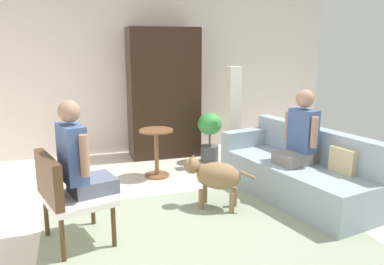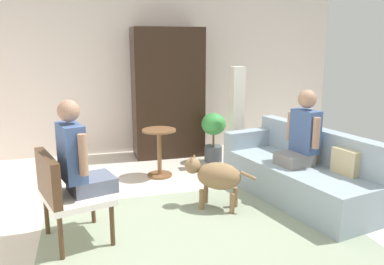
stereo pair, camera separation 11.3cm
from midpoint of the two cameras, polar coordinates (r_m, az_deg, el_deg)
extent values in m
plane|color=beige|center=(4.34, 2.28, -12.35)|extent=(7.11, 7.11, 0.00)
cube|color=silver|center=(6.81, -5.16, 8.64)|extent=(6.53, 0.12, 2.69)
cube|color=gray|center=(4.10, 2.04, -13.89)|extent=(3.09, 2.08, 0.01)
cube|color=#8EA0AD|center=(4.96, 15.59, -6.79)|extent=(1.24, 2.17, 0.44)
cube|color=#8EA0AD|center=(5.06, 18.48, -1.69)|extent=(0.62, 2.03, 0.39)
cube|color=#8EA0AD|center=(5.55, 9.22, -0.80)|extent=(0.83, 0.35, 0.23)
cube|color=#C6B284|center=(4.66, 21.84, -3.95)|extent=(0.17, 0.33, 0.28)
cube|color=tan|center=(5.02, 17.00, -2.39)|extent=(0.16, 0.31, 0.28)
cylinder|color=#4C331E|center=(4.29, -13.34, -10.06)|extent=(0.04, 0.04, 0.41)
cylinder|color=#4C331E|center=(3.81, -10.57, -12.98)|extent=(0.04, 0.04, 0.41)
cylinder|color=#4C331E|center=(4.18, -19.47, -11.08)|extent=(0.04, 0.04, 0.41)
cylinder|color=#4C331E|center=(3.69, -17.49, -14.29)|extent=(0.04, 0.04, 0.41)
cube|color=white|center=(3.89, -15.45, -8.90)|extent=(0.73, 0.79, 0.06)
cube|color=#4C331E|center=(3.76, -19.21, -6.13)|extent=(0.26, 0.65, 0.41)
cube|color=gray|center=(4.83, 15.13, -3.74)|extent=(0.42, 0.41, 0.14)
cube|color=#3F598C|center=(4.85, 16.63, 0.19)|extent=(0.25, 0.38, 0.51)
sphere|color=#A57A60|center=(4.78, 16.92, 4.64)|extent=(0.22, 0.22, 0.22)
cylinder|color=#A57A60|center=(4.67, 18.11, -0.07)|extent=(0.08, 0.08, 0.35)
cylinder|color=#A57A60|center=(4.96, 14.61, 0.90)|extent=(0.08, 0.08, 0.35)
cube|color=slate|center=(3.90, -13.40, -7.17)|extent=(0.49, 0.47, 0.14)
cube|color=#3F598C|center=(3.75, -16.14, -2.77)|extent=(0.28, 0.40, 0.53)
sphere|color=#A57A60|center=(3.67, -16.51, 3.01)|extent=(0.20, 0.20, 0.20)
cylinder|color=#A57A60|center=(3.96, -16.50, -1.56)|extent=(0.08, 0.08, 0.37)
cylinder|color=#A57A60|center=(3.55, -14.54, -3.13)|extent=(0.08, 0.08, 0.37)
cylinder|color=brown|center=(5.46, -4.19, 0.32)|extent=(0.47, 0.47, 0.02)
cylinder|color=brown|center=(5.55, -4.13, -3.08)|extent=(0.06, 0.06, 0.65)
cylinder|color=brown|center=(5.64, -4.08, -6.10)|extent=(0.35, 0.35, 0.03)
ellipsoid|color=olive|center=(4.48, 4.63, -6.26)|extent=(0.59, 0.53, 0.31)
sphere|color=olive|center=(4.53, 0.85, -4.79)|extent=(0.19, 0.19, 0.19)
cone|color=olive|center=(4.46, 0.68, -3.83)|extent=(0.06, 0.06, 0.06)
cone|color=olive|center=(4.54, 1.03, -3.51)|extent=(0.06, 0.06, 0.06)
cylinder|color=olive|center=(4.41, 8.86, -6.16)|extent=(0.17, 0.13, 0.10)
cylinder|color=olive|center=(4.53, 2.09, -9.62)|extent=(0.06, 0.06, 0.23)
cylinder|color=olive|center=(4.70, 2.72, -8.80)|extent=(0.06, 0.06, 0.23)
cylinder|color=olive|center=(4.46, 6.52, -10.10)|extent=(0.06, 0.06, 0.23)
cylinder|color=olive|center=(4.62, 6.98, -9.24)|extent=(0.06, 0.06, 0.23)
cylinder|color=#4C5156|center=(6.28, 3.59, -3.05)|extent=(0.28, 0.28, 0.25)
cylinder|color=brown|center=(6.22, 3.62, -1.04)|extent=(0.03, 0.03, 0.20)
ellipsoid|color=#399142|center=(6.16, 3.65, 1.23)|extent=(0.38, 0.38, 0.34)
cube|color=#4C4742|center=(6.15, 6.81, -4.38)|extent=(0.20, 0.20, 0.06)
cube|color=white|center=(5.98, 7.00, 2.50)|extent=(0.18, 0.18, 1.44)
cube|color=black|center=(6.47, -3.01, 5.70)|extent=(1.12, 0.56, 2.07)
camera|label=1|loc=(0.06, -89.21, 0.18)|focal=37.06mm
camera|label=2|loc=(0.06, 90.79, -0.18)|focal=37.06mm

